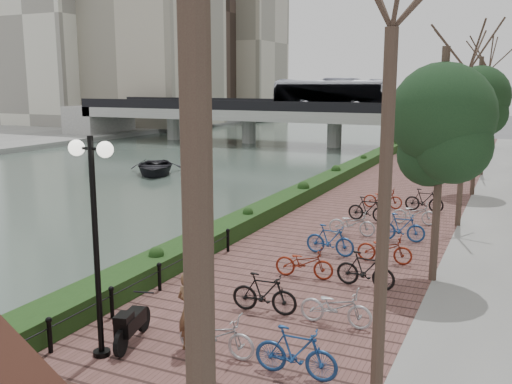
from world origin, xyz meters
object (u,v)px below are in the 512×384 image
Objects in this scene: boat at (155,167)px; motorcycle at (132,322)px; lamppost at (93,199)px; pedestrian at (190,311)px.

motorcycle is at bearing -86.92° from boat.
lamppost is 3.03m from pedestrian.
boat is (-16.04, 21.85, -0.85)m from pedestrian.
boat is at bearing 109.94° from motorcycle.
lamppost is at bearing -122.42° from motorcycle.
motorcycle is 1.39m from pedestrian.
motorcycle is 0.87× the size of pedestrian.
motorcycle is (0.25, 0.73, -2.83)m from lamppost.
boat is at bearing 122.43° from lamppost.
lamppost is 2.98× the size of motorcycle.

